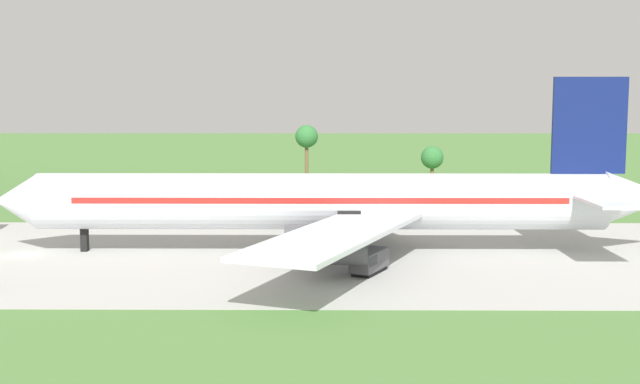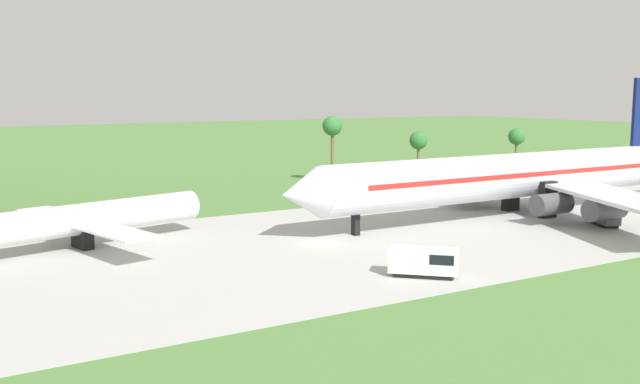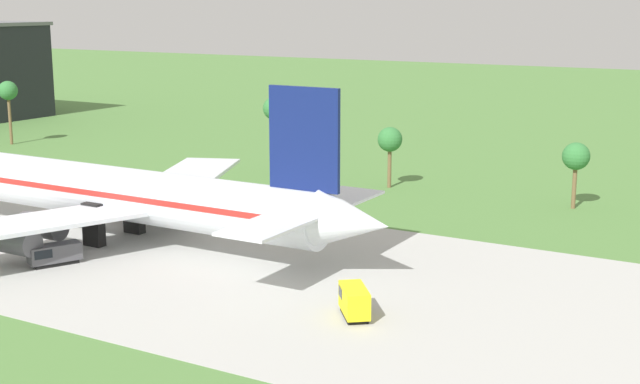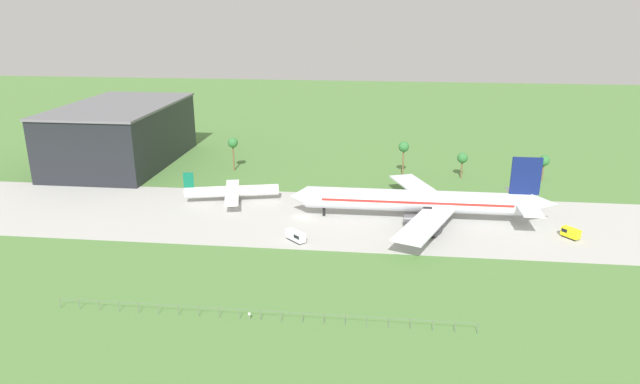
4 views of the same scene
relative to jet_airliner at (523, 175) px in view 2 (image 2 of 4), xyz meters
name	(u,v)px [view 2 (image 2 of 4)]	position (x,y,z in m)	size (l,w,h in m)	color
ground_plane	(321,244)	(-32.95, -1.99, -5.40)	(600.00, 600.00, 0.00)	#517F3D
taxiway_strip	(321,244)	(-32.95, -1.99, -5.39)	(320.00, 44.00, 0.02)	#B2B2AD
jet_airliner	(523,175)	(0.00, 0.00, 0.00)	(72.67, 58.26, 18.64)	silver
regional_aircraft	(81,220)	(-56.10, 9.21, -2.27)	(27.95, 25.40, 9.51)	white
baggage_tug	(425,262)	(-32.11, -18.89, -3.98)	(5.82, 5.75, 2.66)	black
catering_van	(604,216)	(2.94, -10.92, -4.22)	(4.07, 5.61, 2.17)	black
palm_tree_row	(339,136)	(-2.80, 41.99, 3.05)	(110.23, 3.60, 12.23)	brown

